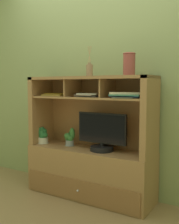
# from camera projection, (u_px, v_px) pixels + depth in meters

# --- Properties ---
(floor_plane) EXTENTS (6.00, 6.00, 0.02)m
(floor_plane) POSITION_uv_depth(u_px,v_px,m) (90.00, 197.00, 2.99)
(floor_plane) COLOR #94764C
(floor_plane) RESTS_ON ground
(back_wall) EXTENTS (6.00, 0.02, 2.80)m
(back_wall) POSITION_uv_depth(u_px,v_px,m) (101.00, 66.00, 3.06)
(back_wall) COLOR #8C9E63
(back_wall) RESTS_ON ground
(media_console) EXTENTS (1.38, 0.45, 1.28)m
(media_console) POSITION_uv_depth(u_px,v_px,m) (90.00, 158.00, 2.95)
(media_console) COLOR #9D7344
(media_console) RESTS_ON ground
(tv_monitor) EXTENTS (0.54, 0.24, 0.39)m
(tv_monitor) POSITION_uv_depth(u_px,v_px,m) (102.00, 135.00, 2.82)
(tv_monitor) COLOR black
(tv_monitor) RESTS_ON media_console
(potted_orchid) EXTENTS (0.12, 0.11, 0.20)m
(potted_orchid) POSITION_uv_depth(u_px,v_px,m) (70.00, 137.00, 3.08)
(potted_orchid) COLOR gray
(potted_orchid) RESTS_ON media_console
(potted_fern) EXTENTS (0.13, 0.13, 0.19)m
(potted_fern) POSITION_uv_depth(u_px,v_px,m) (43.00, 136.00, 3.20)
(potted_fern) COLOR beige
(potted_fern) RESTS_ON media_console
(magazine_stack_left) EXTENTS (0.28, 0.28, 0.04)m
(magazine_stack_left) POSITION_uv_depth(u_px,v_px,m) (91.00, 95.00, 2.88)
(magazine_stack_left) COLOR #393A3B
(magazine_stack_left) RESTS_ON media_console
(magazine_stack_centre) EXTENTS (0.27, 0.25, 0.03)m
(magazine_stack_centre) POSITION_uv_depth(u_px,v_px,m) (57.00, 95.00, 3.14)
(magazine_stack_centre) COLOR #B3933D
(magazine_stack_centre) RESTS_ON media_console
(magazine_stack_right) EXTENTS (0.35, 0.26, 0.05)m
(magazine_stack_right) POSITION_uv_depth(u_px,v_px,m) (128.00, 95.00, 2.61)
(magazine_stack_right) COLOR #393F36
(magazine_stack_right) RESTS_ON media_console
(diffuser_bottle) EXTENTS (0.07, 0.07, 0.31)m
(diffuser_bottle) POSITION_uv_depth(u_px,v_px,m) (90.00, 70.00, 2.86)
(diffuser_bottle) COLOR #957556
(diffuser_bottle) RESTS_ON media_console
(ceramic_vase) EXTENTS (0.12, 0.12, 0.21)m
(ceramic_vase) POSITION_uv_depth(u_px,v_px,m) (129.00, 64.00, 2.61)
(ceramic_vase) COLOR #94433D
(ceramic_vase) RESTS_ON media_console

